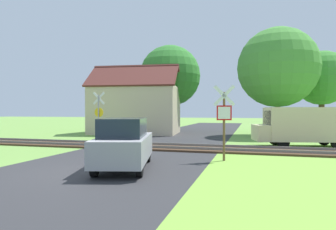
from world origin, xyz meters
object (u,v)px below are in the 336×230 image
(tree_center, at_px, (170,76))
(tree_right, at_px, (278,67))
(house, at_px, (136,109))
(parked_car, at_px, (124,143))
(crossing_sign_far, at_px, (99,113))
(mail_truck, at_px, (301,125))
(tree_far, at_px, (322,78))
(stop_sign_near, at_px, (224,117))

(tree_center, distance_m, tree_right, 10.30)
(tree_center, relative_size, tree_right, 0.97)
(house, relative_size, parked_car, 1.95)
(crossing_sign_far, distance_m, mail_truck, 12.66)
(mail_truck, bearing_deg, crossing_sign_far, 79.10)
(crossing_sign_far, relative_size, tree_right, 0.38)
(tree_center, bearing_deg, parked_car, -79.44)
(tree_right, xyz_separation_m, tree_far, (3.85, 2.96, -0.67))
(tree_far, height_order, mail_truck, tree_far)
(tree_center, relative_size, parked_car, 2.00)
(tree_center, xyz_separation_m, tree_right, (9.88, -2.94, 0.04))
(crossing_sign_far, bearing_deg, house, 90.31)
(stop_sign_near, bearing_deg, parked_car, 30.94)
(house, bearing_deg, mail_truck, -34.57)
(tree_center, distance_m, mail_truck, 15.41)
(mail_truck, bearing_deg, tree_far, -29.10)
(house, height_order, tree_far, tree_far)
(stop_sign_near, distance_m, tree_right, 14.36)
(house, height_order, tree_center, tree_center)
(house, xyz_separation_m, tree_center, (2.21, 3.55, 3.27))
(tree_center, distance_m, tree_far, 13.74)
(tree_far, bearing_deg, crossing_sign_far, -145.96)
(crossing_sign_far, distance_m, house, 7.11)
(tree_right, relative_size, parked_car, 2.05)
(house, height_order, tree_right, tree_right)
(stop_sign_near, bearing_deg, tree_right, -110.96)
(stop_sign_near, height_order, parked_car, stop_sign_near)
(house, relative_size, tree_right, 0.95)
(stop_sign_near, height_order, tree_right, tree_right)
(house, bearing_deg, tree_center, 51.55)
(stop_sign_near, relative_size, crossing_sign_far, 0.93)
(crossing_sign_far, height_order, tree_right, tree_right)
(house, height_order, mail_truck, house)
(house, distance_m, mail_truck, 14.52)
(house, bearing_deg, parked_car, -76.16)
(tree_center, height_order, mail_truck, tree_center)
(tree_far, bearing_deg, tree_center, -179.93)
(stop_sign_near, bearing_deg, mail_truck, -130.01)
(stop_sign_near, bearing_deg, house, -63.16)
(house, height_order, parked_car, house)
(tree_right, bearing_deg, stop_sign_near, -102.91)
(tree_right, height_order, tree_far, tree_right)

